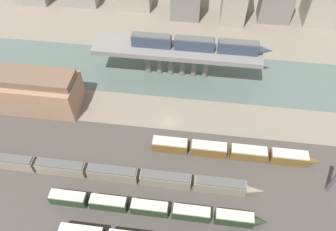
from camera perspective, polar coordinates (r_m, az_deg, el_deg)
name	(u,v)px	position (r m, az deg, el deg)	size (l,w,h in m)	color
ground_plane	(169,122)	(97.61, 0.10, -1.06)	(400.00, 400.00, 0.00)	#756B5B
railbed_yard	(157,195)	(84.63, -1.99, -13.65)	(280.00, 42.00, 0.01)	#423D38
river_water	(176,73)	(112.22, 1.47, 7.33)	(320.00, 22.79, 0.01)	#4C5B56
bridge	(177,53)	(106.40, 1.56, 10.89)	(53.43, 9.99, 10.92)	slate
train_on_bridge	(199,44)	(103.70, 5.41, 12.26)	(43.62, 2.94, 4.04)	#2D384C
train_yard_mid	(154,209)	(81.23, -2.40, -15.89)	(52.30, 2.74, 3.44)	#23381E
train_yard_far	(92,171)	(87.83, -13.16, -9.42)	(86.07, 2.70, 3.98)	gray
train_yard_outer	(233,152)	(90.79, 11.33, -6.19)	(45.17, 3.20, 3.63)	brown
warehouse_building	(34,91)	(105.86, -22.25, 4.05)	(26.49, 11.63, 12.39)	#937056
signal_tower	(336,177)	(89.42, 27.25, -9.50)	(1.00, 0.99, 12.84)	#4C4C51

